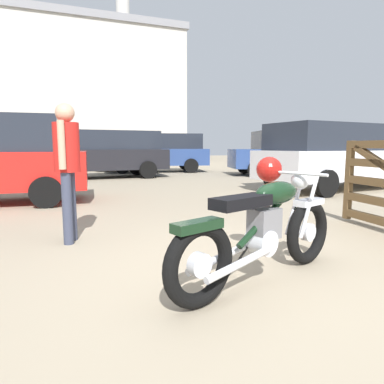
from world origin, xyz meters
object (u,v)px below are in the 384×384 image
object	(u,v)px
white_estate_far	(158,151)
dark_sedan_left	(79,152)
vintage_motorcycle	(264,225)
blue_hatchback_right	(105,153)
red_hatchback_near	(338,155)
bystander	(67,159)
silver_sedan_mid	(280,153)

from	to	relation	value
white_estate_far	dark_sedan_left	xyz separation A→B (m)	(-3.54, 1.73, -0.02)
vintage_motorcycle	white_estate_far	distance (m)	13.05
vintage_motorcycle	white_estate_far	xyz separation A→B (m)	(1.47, 12.96, 0.45)
blue_hatchback_right	red_hatchback_near	size ratio (longest dim) A/B	0.99
vintage_motorcycle	dark_sedan_left	bearing A→B (deg)	73.48
bystander	silver_sedan_mid	distance (m)	11.16
white_estate_far	dark_sedan_left	world-z (taller)	dark_sedan_left
vintage_motorcycle	bystander	distance (m)	2.47
red_hatchback_near	bystander	bearing A→B (deg)	-163.39
vintage_motorcycle	dark_sedan_left	size ratio (longest dim) A/B	0.48
vintage_motorcycle	bystander	xyz separation A→B (m)	(-1.70, 1.71, 0.53)
bystander	blue_hatchback_right	size ratio (longest dim) A/B	0.34
red_hatchback_near	silver_sedan_mid	xyz separation A→B (m)	(1.06, 4.72, -0.02)
vintage_motorcycle	white_estate_far	bearing A→B (deg)	58.97
blue_hatchback_right	dark_sedan_left	bearing A→B (deg)	-82.29
vintage_motorcycle	silver_sedan_mid	size ratio (longest dim) A/B	0.47
bystander	blue_hatchback_right	bearing A→B (deg)	-83.20
blue_hatchback_right	dark_sedan_left	distance (m)	4.34
bystander	blue_hatchback_right	distance (m)	8.81
red_hatchback_near	dark_sedan_left	size ratio (longest dim) A/B	1.22
vintage_motorcycle	blue_hatchback_right	bearing A→B (deg)	70.84
red_hatchback_near	white_estate_far	distance (m)	8.56
white_estate_far	silver_sedan_mid	world-z (taller)	silver_sedan_mid
silver_sedan_mid	dark_sedan_left	xyz separation A→B (m)	(-8.03, 4.86, 0.00)
bystander	blue_hatchback_right	xyz separation A→B (m)	(0.71, 8.78, -0.08)
bystander	dark_sedan_left	xyz separation A→B (m)	(-0.37, 12.98, -0.10)
bystander	white_estate_far	world-z (taller)	white_estate_far
silver_sedan_mid	bystander	bearing A→B (deg)	57.13
vintage_motorcycle	bystander	size ratio (longest dim) A/B	1.17
bystander	red_hatchback_near	size ratio (longest dim) A/B	0.34
bystander	dark_sedan_left	bearing A→B (deg)	-76.93
bystander	silver_sedan_mid	world-z (taller)	silver_sedan_mid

